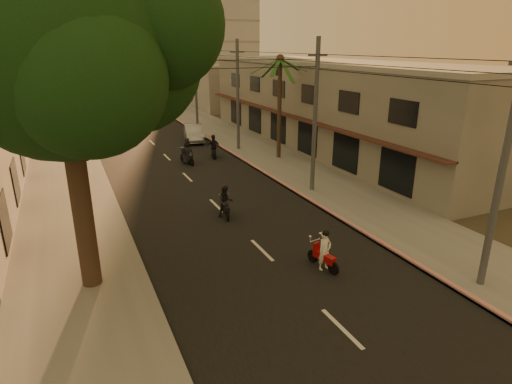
% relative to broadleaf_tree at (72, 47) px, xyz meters
% --- Properties ---
extents(ground, '(160.00, 160.00, 0.00)m').
position_rel_broadleaf_tree_xyz_m(ground, '(6.61, -2.14, -8.48)').
color(ground, '#383023').
rests_on(ground, ground).
extents(road, '(10.00, 140.00, 0.02)m').
position_rel_broadleaf_tree_xyz_m(road, '(6.61, 17.86, -8.47)').
color(road, black).
rests_on(road, ground).
extents(sidewalk_right, '(5.00, 140.00, 0.12)m').
position_rel_broadleaf_tree_xyz_m(sidewalk_right, '(14.11, 17.86, -8.42)').
color(sidewalk_right, slate).
rests_on(sidewalk_right, ground).
extents(sidewalk_left, '(5.00, 140.00, 0.12)m').
position_rel_broadleaf_tree_xyz_m(sidewalk_left, '(-0.89, 17.86, -8.42)').
color(sidewalk_left, slate).
rests_on(sidewalk_left, ground).
extents(curb_stripe, '(0.20, 60.00, 0.20)m').
position_rel_broadleaf_tree_xyz_m(curb_stripe, '(11.71, 12.86, -8.38)').
color(curb_stripe, '#B42113').
rests_on(curb_stripe, ground).
extents(shophouse_row, '(8.80, 34.20, 7.30)m').
position_rel_broadleaf_tree_xyz_m(shophouse_row, '(20.57, 15.86, -4.83)').
color(shophouse_row, gray).
rests_on(shophouse_row, ground).
extents(distant_tower, '(12.10, 12.10, 28.00)m').
position_rel_broadleaf_tree_xyz_m(distant_tower, '(22.61, 53.86, 5.52)').
color(distant_tower, '#B7B5B2').
rests_on(distant_tower, ground).
extents(broadleaf_tree, '(9.60, 8.70, 12.10)m').
position_rel_broadleaf_tree_xyz_m(broadleaf_tree, '(0.00, 0.00, 0.00)').
color(broadleaf_tree, black).
rests_on(broadleaf_tree, ground).
extents(palm_tree, '(5.00, 5.00, 8.20)m').
position_rel_broadleaf_tree_xyz_m(palm_tree, '(14.61, 13.86, -1.33)').
color(palm_tree, black).
rests_on(palm_tree, ground).
extents(utility_poles, '(1.20, 48.26, 9.00)m').
position_rel_broadleaf_tree_xyz_m(utility_poles, '(12.81, 17.86, -1.94)').
color(utility_poles, '#38383A').
rests_on(utility_poles, ground).
extents(filler_right, '(8.00, 14.00, 6.00)m').
position_rel_broadleaf_tree_xyz_m(filler_right, '(20.61, 42.86, -5.48)').
color(filler_right, '#9C988D').
rests_on(filler_right, ground).
extents(filler_left_far, '(8.00, 14.00, 7.00)m').
position_rel_broadleaf_tree_xyz_m(filler_left_far, '(-7.39, 49.86, -4.98)').
color(filler_left_far, '#9C988D').
rests_on(filler_left_far, ground).
extents(scooter_red, '(0.80, 1.76, 1.73)m').
position_rel_broadleaf_tree_xyz_m(scooter_red, '(8.19, -2.63, -7.71)').
color(scooter_red, black).
rests_on(scooter_red, ground).
extents(scooter_mid_a, '(1.04, 1.78, 1.76)m').
position_rel_broadleaf_tree_xyz_m(scooter_mid_a, '(6.53, 4.15, -7.68)').
color(scooter_mid_a, black).
rests_on(scooter_mid_a, ground).
extents(scooter_mid_b, '(1.24, 1.88, 1.88)m').
position_rel_broadleaf_tree_xyz_m(scooter_mid_b, '(9.99, 16.17, -7.63)').
color(scooter_mid_b, black).
rests_on(scooter_mid_b, ground).
extents(scooter_far_a, '(1.17, 2.00, 1.99)m').
position_rel_broadleaf_tree_xyz_m(scooter_far_a, '(7.57, 15.16, -7.58)').
color(scooter_far_a, black).
rests_on(scooter_far_a, ground).
extents(parked_car, '(3.32, 5.19, 1.51)m').
position_rel_broadleaf_tree_xyz_m(parked_car, '(10.35, 22.86, -7.72)').
color(parked_car, '#979A9E').
rests_on(parked_car, ground).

